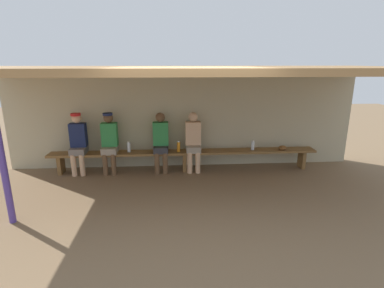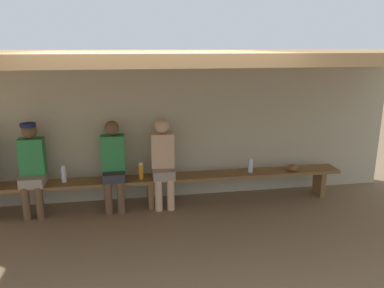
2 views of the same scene
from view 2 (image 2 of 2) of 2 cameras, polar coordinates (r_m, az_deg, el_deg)
The scene contains 11 objects.
ground_plane at distance 4.48m, azimuth -4.97°, elevation -17.41°, with size 24.00×24.00×0.00m, color brown.
back_wall at distance 5.93m, azimuth -6.83°, elevation 2.21°, with size 8.00×0.20×2.20m, color #B7AD8C.
dugout_roof at distance 4.49m, azimuth -6.40°, elevation 13.12°, with size 8.00×2.80×0.12m, color #9E7547.
bench at distance 5.70m, azimuth -6.37°, elevation -5.78°, with size 6.00×0.36×0.46m.
player_near_post at distance 5.61m, azimuth -4.45°, elevation -2.40°, with size 0.34×0.42×1.34m.
player_middle at distance 5.60m, azimuth -11.86°, elevation -2.72°, with size 0.34×0.42×1.34m.
player_in_red at distance 5.75m, azimuth -23.14°, elevation -2.96°, with size 0.34×0.42×1.34m.
water_bottle_orange at distance 5.93m, azimuth 8.87°, elevation -3.25°, with size 0.08×0.08×0.22m.
water_bottle_blue at distance 5.75m, azimuth -18.94°, elevation -4.38°, with size 0.08×0.08×0.24m.
water_bottle_green at distance 5.61m, azimuth -7.75°, elevation -4.13°, with size 0.07×0.07×0.25m.
baseball_glove_worn at distance 6.16m, azimuth 15.02°, elevation -3.48°, with size 0.24×0.17×0.09m, color brown.
Camera 2 is at (-0.27, -3.78, 2.39)m, focal length 35.07 mm.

